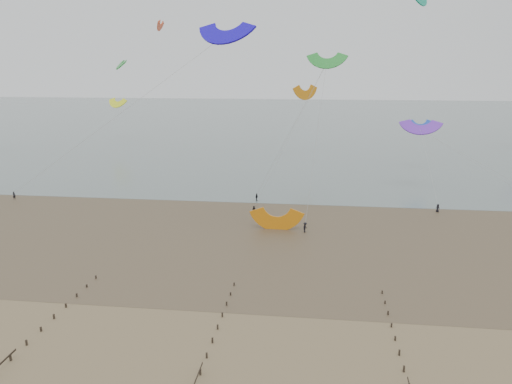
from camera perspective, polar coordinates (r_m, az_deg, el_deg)
ground at (r=53.51m, az=-9.09°, el=-15.76°), size 500.00×500.00×0.00m
sea_and_shore at (r=84.99m, az=-5.43°, el=-3.97°), size 500.00×665.00×0.03m
kitesurfer_lead at (r=112.59m, az=-25.92°, el=-0.36°), size 0.63×0.44×1.66m
kitesurfers at (r=95.70m, az=8.40°, el=-1.43°), size 123.53×25.94×1.86m
grounded_kite at (r=83.37m, az=2.36°, el=-4.29°), size 7.65×6.05×4.12m
kites_airborne at (r=138.75m, az=-4.38°, el=11.97°), size 233.20×130.15×39.14m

